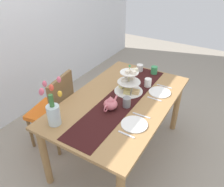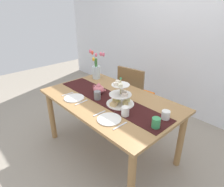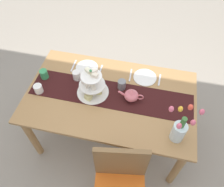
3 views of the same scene
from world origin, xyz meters
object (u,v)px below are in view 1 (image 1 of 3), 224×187
Objects in this scene: knife_left at (141,115)px; cream_jug at (140,68)px; tulip_vase at (53,110)px; knife_right at (164,86)px; dinner_plate_right at (160,92)px; mug_grey at (127,102)px; mug_white_text at (148,83)px; teapot at (110,104)px; fork_right at (154,99)px; tiered_cake_stand at (129,84)px; mug_orange at (154,70)px; fork_left at (126,134)px; dinner_plate_left at (134,124)px; chair_left at (55,108)px; dining_table at (120,107)px.

cream_jug is at bearing 26.11° from knife_left.
knife_right is at bearing -28.75° from tulip_vase.
cream_jug reaches higher than dinner_plate_right.
cream_jug is 0.89× the size of mug_grey.
tulip_vase is 1.24m from knife_right.
dinner_plate_right is 2.42× the size of mug_grey.
mug_white_text is (0.05, 0.16, 0.04)m from dinner_plate_right.
teapot is 0.47m from fork_right.
knife_left is at bearing -79.14° from teapot.
mug_orange is at bearing -8.31° from tiered_cake_stand.
tulip_vase is at bearing 163.89° from mug_orange.
fork_left is at bearing 180.00° from knife_right.
dinner_plate_right is at bearing 0.00° from knife_left.
fork_left is at bearing -152.43° from mug_grey.
mug_white_text is at bearing -33.32° from tiered_cake_stand.
fork_left is at bearing 180.00° from dinner_plate_left.
tiered_cake_stand is 1.32× the size of dinner_plate_left.
mug_white_text is at bearing 11.31° from fork_left.
dinner_plate_left is at bearing -157.44° from cream_jug.
dinner_plate_left is 0.46m from fork_right.
dinner_plate_left is at bearing -167.51° from mug_orange.
fork_left is at bearing -100.86° from chair_left.
knife_left and fork_right have the same top height.
chair_left is 1.07m from mug_white_text.
dinner_plate_right is at bearing -24.22° from mug_grey.
teapot is 1.59× the size of fork_left.
dinner_plate_right is at bearing -63.33° from tiered_cake_stand.
tiered_cake_stand is 0.75× the size of tulip_vase.
mug_white_text is at bearing 119.97° from knife_right.
tiered_cake_stand reaches higher than knife_right.
mug_orange is at bearing 14.59° from knife_left.
knife_right is at bearing -54.83° from chair_left.
dinner_plate_right reaches higher than knife_left.
fork_left is 1.14m from mug_orange.
dining_table is at bearing 179.72° from tiered_cake_stand.
chair_left is 1.02m from dinner_plate_left.
teapot is (-0.20, 0.00, 0.16)m from dining_table.
tulip_vase reaches higher than mug_white_text.
tulip_vase is 0.77m from knife_left.
fork_left is at bearing -145.92° from dining_table.
chair_left is 2.23× the size of tulip_vase.
tulip_vase reaches higher than knife_left.
tiered_cake_stand is 0.67m from fork_left.
teapot is 0.38m from fork_left.
tulip_vase reaches higher than teapot.
mug_grey is at bearing -37.67° from tulip_vase.
tiered_cake_stand is at bearing -0.13° from teapot.
fork_left is at bearing -168.69° from mug_white_text.
mug_orange is (0.02, -0.18, 0.01)m from cream_jug.
fork_left is 1.58× the size of mug_orange.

